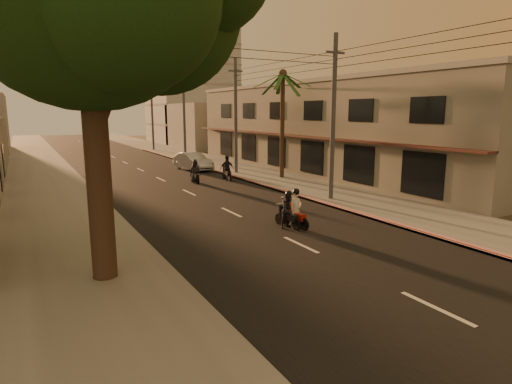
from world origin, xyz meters
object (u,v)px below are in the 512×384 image
Objects in this scene: palm_tree at (283,80)px; scooter_red at (295,211)px; scooter_far_a at (195,172)px; scooter_mid_b at (227,169)px; parked_car at (193,161)px; scooter_mid_a at (288,211)px.

palm_tree is 4.65× the size of scooter_red.
scooter_red is 13.21m from scooter_far_a.
scooter_mid_b is 6.33m from parked_car.
parked_car is at bearing 76.14° from scooter_mid_a.
scooter_far_a is at bearing 168.33° from palm_tree.
scooter_red reaches higher than scooter_mid_a.
palm_tree is 4.81× the size of scooter_far_a.
scooter_mid_b is 1.09× the size of scooter_far_a.
palm_tree is at bearing -10.61° from scooter_mid_b.
scooter_red is (-6.82, -11.89, -6.39)m from palm_tree.
palm_tree is 4.90× the size of scooter_mid_a.
scooter_mid_b is at bearing -96.15° from parked_car.
scooter_red is 1.03× the size of scooter_far_a.
scooter_mid_a is 19.61m from parked_car.
scooter_mid_b reaches higher than scooter_mid_a.
scooter_far_a reaches higher than parked_car.
scooter_mid_a is at bearing 144.57° from scooter_red.
scooter_mid_b reaches higher than scooter_far_a.
scooter_mid_b reaches higher than parked_car.
palm_tree reaches higher than scooter_mid_a.
scooter_mid_a is at bearing -121.10° from palm_tree.
palm_tree reaches higher than scooter_red.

